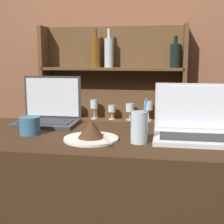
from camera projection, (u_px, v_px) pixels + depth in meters
back_wall at (121, 63)px, 2.50m from camera, size 7.00×0.06×2.70m
back_shelf at (113, 123)px, 2.52m from camera, size 1.13×0.18×1.63m
laptop_near at (49, 113)px, 1.61m from camera, size 0.31×0.21×0.24m
laptop_far at (195, 127)px, 1.32m from camera, size 0.35×0.24×0.23m
cake_plate at (91, 132)px, 1.29m from camera, size 0.23×0.23×0.09m
water_glass at (139, 127)px, 1.24m from camera, size 0.07×0.07×0.18m
coffee_cup at (30, 126)px, 1.39m from camera, size 0.09×0.09×0.08m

